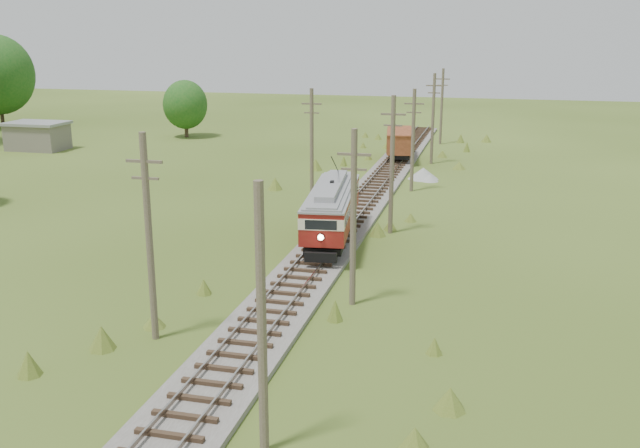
# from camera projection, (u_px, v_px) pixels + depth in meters

# --- Properties ---
(railbed_main) EXTENTS (3.60, 96.00, 0.57)m
(railbed_main) POSITION_uv_depth(u_px,v_px,m) (352.00, 216.00, 50.53)
(railbed_main) COLOR #605B54
(railbed_main) RESTS_ON ground
(streetcar) EXTENTS (3.84, 11.19, 5.06)m
(streetcar) POSITION_uv_depth(u_px,v_px,m) (332.00, 206.00, 44.07)
(streetcar) COLOR black
(streetcar) RESTS_ON ground
(gondola) EXTENTS (3.56, 7.93, 2.54)m
(gondola) POSITION_uv_depth(u_px,v_px,m) (399.00, 142.00, 72.58)
(gondola) COLOR black
(gondola) RESTS_ON ground
(gravel_pile) EXTENTS (2.84, 3.01, 1.03)m
(gravel_pile) POSITION_uv_depth(u_px,v_px,m) (424.00, 174.00, 63.70)
(gravel_pile) COLOR gray
(gravel_pile) RESTS_ON ground
(utility_pole_r_1) EXTENTS (0.30, 0.30, 8.80)m
(utility_pole_r_1) POSITION_uv_depth(u_px,v_px,m) (262.00, 323.00, 21.56)
(utility_pole_r_1) COLOR brown
(utility_pole_r_1) RESTS_ON ground
(utility_pole_r_2) EXTENTS (1.60, 0.30, 8.60)m
(utility_pole_r_2) POSITION_uv_depth(u_px,v_px,m) (353.00, 217.00, 33.67)
(utility_pole_r_2) COLOR brown
(utility_pole_r_2) RESTS_ON ground
(utility_pole_r_3) EXTENTS (1.60, 0.30, 9.00)m
(utility_pole_r_3) POSITION_uv_depth(u_px,v_px,m) (392.00, 164.00, 45.80)
(utility_pole_r_3) COLOR brown
(utility_pole_r_3) RESTS_ON ground
(utility_pole_r_4) EXTENTS (1.60, 0.30, 8.40)m
(utility_pole_r_4) POSITION_uv_depth(u_px,v_px,m) (413.00, 139.00, 58.10)
(utility_pole_r_4) COLOR brown
(utility_pole_r_4) RESTS_ON ground
(utility_pole_r_5) EXTENTS (1.60, 0.30, 8.90)m
(utility_pole_r_5) POSITION_uv_depth(u_px,v_px,m) (433.00, 118.00, 70.10)
(utility_pole_r_5) COLOR brown
(utility_pole_r_5) RESTS_ON ground
(utility_pole_r_6) EXTENTS (1.60, 0.30, 8.70)m
(utility_pole_r_6) POSITION_uv_depth(u_px,v_px,m) (442.00, 106.00, 82.34)
(utility_pole_r_6) COLOR brown
(utility_pole_r_6) RESTS_ON ground
(utility_pole_l_a) EXTENTS (1.60, 0.30, 9.00)m
(utility_pole_l_a) POSITION_uv_depth(u_px,v_px,m) (149.00, 236.00, 29.76)
(utility_pole_l_a) COLOR brown
(utility_pole_l_a) RESTS_ON ground
(utility_pole_l_b) EXTENTS (1.60, 0.30, 8.60)m
(utility_pole_l_b) POSITION_uv_depth(u_px,v_px,m) (312.00, 142.00, 56.08)
(utility_pole_l_b) COLOR brown
(utility_pole_l_b) RESTS_ON ground
(tree_mid_a) EXTENTS (5.46, 5.46, 7.03)m
(tree_mid_a) POSITION_uv_depth(u_px,v_px,m) (185.00, 105.00, 87.89)
(tree_mid_a) COLOR #38281C
(tree_mid_a) RESTS_ON ground
(shed) EXTENTS (6.40, 4.40, 3.10)m
(shed) POSITION_uv_depth(u_px,v_px,m) (38.00, 136.00, 79.18)
(shed) COLOR slate
(shed) RESTS_ON ground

